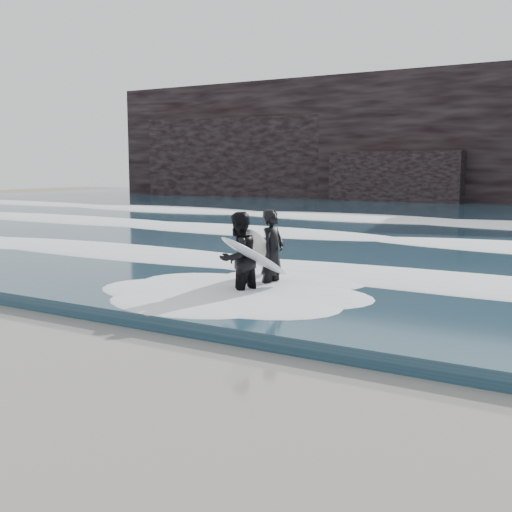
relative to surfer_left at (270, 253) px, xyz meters
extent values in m
cube|color=#1D3A4B|center=(-1.11, 22.23, -0.85)|extent=(90.00, 52.00, 0.30)
ellipsoid|color=white|center=(-1.11, 2.23, -0.60)|extent=(60.00, 3.20, 0.20)
ellipsoid|color=white|center=(-1.11, 9.23, -0.58)|extent=(60.00, 4.00, 0.24)
ellipsoid|color=white|center=(-1.11, 18.23, -0.55)|extent=(60.00, 4.80, 0.30)
imported|color=black|center=(0.08, -0.01, -0.01)|extent=(0.48, 0.73, 1.99)
ellipsoid|color=silver|center=(-0.32, 0.04, 0.03)|extent=(1.24, 2.13, 1.27)
imported|color=black|center=(-0.14, -1.08, -0.01)|extent=(0.96, 1.12, 1.99)
ellipsoid|color=silver|center=(0.28, -1.08, 0.07)|extent=(0.93, 2.03, 1.08)
camera|label=1|loc=(7.15, -12.27, 1.94)|focal=45.00mm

